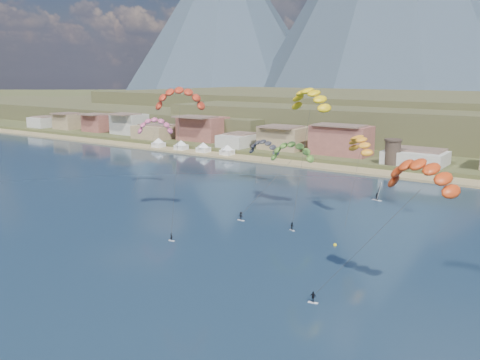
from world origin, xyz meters
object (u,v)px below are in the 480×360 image
object	(u,v)px
kitesurfer_green	(292,149)
buoy	(335,245)
windsurfer	(378,195)
kitesurfer_red	(180,95)
watchtower	(393,152)
kitesurfer_yellow	(310,96)
kitesurfer_orange	(422,170)

from	to	relation	value
kitesurfer_green	buoy	distance (m)	31.45
windsurfer	buoy	size ratio (longest dim) A/B	6.76
buoy	kitesurfer_red	bearing A→B (deg)	-169.22
watchtower	windsurfer	xyz separation A→B (m)	(11.12, -43.43, -4.91)
kitesurfer_red	windsurfer	xyz separation A→B (m)	(26.60, 45.11, -26.18)
watchtower	kitesurfer_yellow	size ratio (longest dim) A/B	0.29
kitesurfer_yellow	kitesurfer_green	xyz separation A→B (m)	(-7.01, 4.78, -12.58)
watchtower	kitesurfer_green	bearing A→B (deg)	-92.94
kitesurfer_red	buoy	world-z (taller)	kitesurfer_red
kitesurfer_orange	kitesurfer_green	distance (m)	53.33
windsurfer	buoy	bearing A→B (deg)	-81.11
buoy	kitesurfer_orange	bearing A→B (deg)	-39.91
buoy	watchtower	bearing A→B (deg)	101.81
kitesurfer_red	windsurfer	distance (m)	58.55
kitesurfer_orange	windsurfer	size ratio (longest dim) A/B	5.14
watchtower	windsurfer	size ratio (longest dim) A/B	1.88
kitesurfer_orange	buoy	size ratio (longest dim) A/B	34.74
kitesurfer_green	watchtower	bearing A→B (deg)	87.06
kitesurfer_yellow	windsurfer	xyz separation A→B (m)	(7.36, 24.60, -25.64)
kitesurfer_yellow	buoy	xyz separation A→B (m)	(13.44, -14.28, -26.98)
watchtower	kitesurfer_green	xyz separation A→B (m)	(-3.25, -63.25, 8.15)
kitesurfer_yellow	buoy	distance (m)	33.36
kitesurfer_yellow	buoy	size ratio (longest dim) A/B	44.39
kitesurfer_yellow	kitesurfer_green	size ratio (longest dim) A/B	1.48
kitesurfer_orange	kitesurfer_green	world-z (taller)	kitesurfer_orange
watchtower	windsurfer	world-z (taller)	watchtower
watchtower	buoy	world-z (taller)	watchtower
kitesurfer_yellow	watchtower	bearing A→B (deg)	93.17
watchtower	kitesurfer_yellow	xyz separation A→B (m)	(3.76, -68.03, 20.73)
kitesurfer_red	windsurfer	world-z (taller)	kitesurfer_red
windsurfer	buoy	xyz separation A→B (m)	(6.08, -38.88, -1.34)
kitesurfer_yellow	windsurfer	world-z (taller)	kitesurfer_yellow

